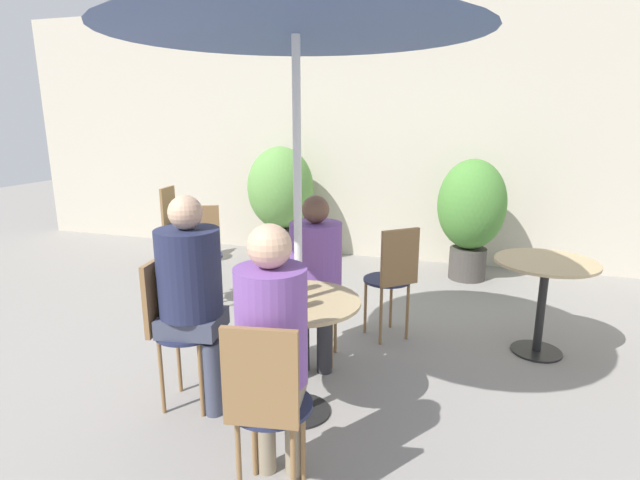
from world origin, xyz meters
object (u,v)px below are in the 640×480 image
object	(u,v)px
seated_person_0	(315,267)
umbrella	(295,4)
bistro_chair_5	(203,245)
potted_plant_0	(281,195)
cafe_table_near	(299,327)
beer_glass_1	(296,278)
seated_person_1	(193,286)
bistro_chair_0	(318,283)
cafe_table_far	(544,282)
bistro_chair_1	(172,318)
bistro_chair_2	(266,399)
bistro_chair_4	(175,217)
beer_glass_0	(295,294)
seated_person_2	(272,338)
bistro_chair_3	(393,273)
potted_plant_1	(471,210)

from	to	relation	value
seated_person_0	umbrella	world-z (taller)	umbrella
bistro_chair_5	potted_plant_0	xyz separation A→B (m)	(0.17, 1.53, 0.25)
cafe_table_near	seated_person_0	size ratio (longest dim) A/B	0.59
cafe_table_near	beer_glass_1	bearing A→B (deg)	116.00
cafe_table_near	seated_person_1	size ratio (longest dim) A/B	0.55
cafe_table_near	beer_glass_1	world-z (taller)	beer_glass_1
bistro_chair_0	potted_plant_0	distance (m)	2.52
cafe_table_far	bistro_chair_1	world-z (taller)	bistro_chair_1
cafe_table_far	bistro_chair_2	distance (m)	2.39
bistro_chair_4	potted_plant_0	xyz separation A→B (m)	(1.14, 0.48, 0.25)
cafe_table_far	bistro_chair_2	xyz separation A→B (m)	(-1.30, -2.00, 0.01)
bistro_chair_0	bistro_chair_2	world-z (taller)	same
cafe_table_near	beer_glass_0	bearing A→B (deg)	-78.99
cafe_table_near	bistro_chair_4	bearing A→B (deg)	134.33
cafe_table_far	umbrella	bearing A→B (deg)	-138.55
cafe_table_far	seated_person_2	distance (m)	2.30
cafe_table_near	seated_person_2	distance (m)	0.66
seated_person_0	seated_person_1	world-z (taller)	seated_person_1
bistro_chair_1	beer_glass_1	bearing A→B (deg)	-79.51
seated_person_1	seated_person_0	bearing A→B (deg)	-45.06
cafe_table_far	bistro_chair_0	world-z (taller)	bistro_chair_0
cafe_table_near	seated_person_0	bearing A→B (deg)	99.19
potted_plant_0	bistro_chair_4	bearing A→B (deg)	-156.96
bistro_chair_4	potted_plant_0	size ratio (longest dim) A/B	0.66
seated_person_1	seated_person_2	xyz separation A→B (m)	(0.71, -0.51, 0.01)
beer_glass_1	potted_plant_0	bearing A→B (deg)	113.41
bistro_chair_3	seated_person_0	size ratio (longest dim) A/B	0.76
seated_person_2	bistro_chair_5	bearing A→B (deg)	-62.02
bistro_chair_5	beer_glass_1	distance (m)	1.94
bistro_chair_2	beer_glass_0	distance (m)	0.67
seated_person_1	cafe_table_far	bearing A→B (deg)	-65.52
seated_person_2	potted_plant_1	distance (m)	3.60
seated_person_1	umbrella	xyz separation A→B (m)	(0.61, 0.10, 1.48)
bistro_chair_1	seated_person_0	world-z (taller)	seated_person_0
beer_glass_1	umbrella	size ratio (longest dim) A/B	0.07
seated_person_2	beer_glass_1	distance (m)	0.76
bistro_chair_1	potted_plant_0	distance (m)	3.15
umbrella	bistro_chair_4	bearing A→B (deg)	134.33
seated_person_2	bistro_chair_0	bearing A→B (deg)	-90.00
cafe_table_far	cafe_table_near	bearing A→B (deg)	-138.55
bistro_chair_2	beer_glass_0	world-z (taller)	bistro_chair_2
bistro_chair_0	seated_person_1	distance (m)	1.00
bistro_chair_5	seated_person_1	xyz separation A→B (m)	(0.85, -1.54, 0.21)
seated_person_1	beer_glass_0	xyz separation A→B (m)	(0.64, -0.04, 0.03)
bistro_chair_3	seated_person_2	distance (m)	1.79
cafe_table_near	potted_plant_0	bearing A→B (deg)	113.52
beer_glass_0	potted_plant_0	world-z (taller)	potted_plant_0
bistro_chair_2	beer_glass_1	distance (m)	0.93
bistro_chair_2	seated_person_1	xyz separation A→B (m)	(-0.73, 0.65, 0.21)
bistro_chair_3	beer_glass_1	world-z (taller)	bistro_chair_3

